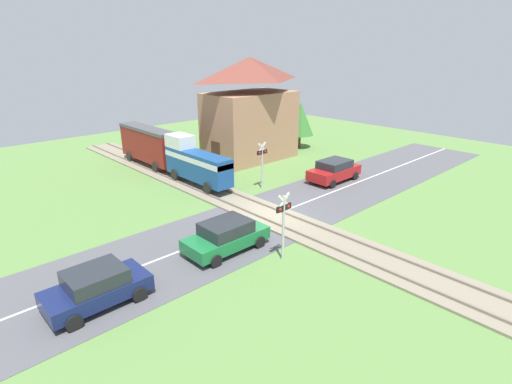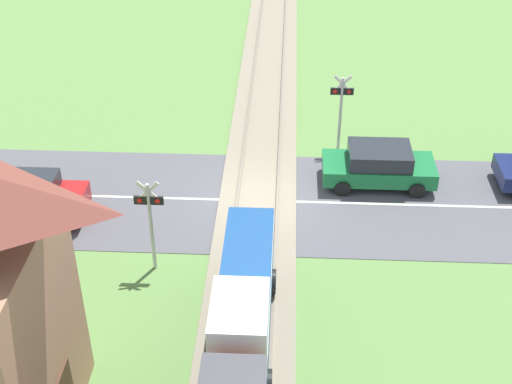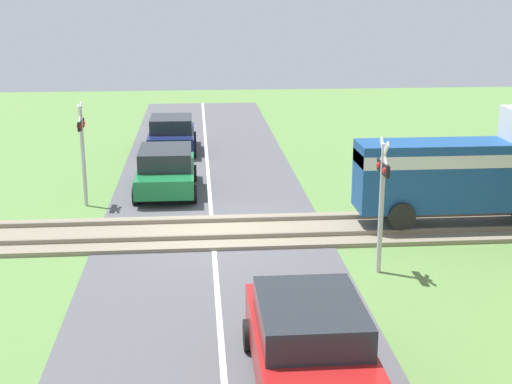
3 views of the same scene
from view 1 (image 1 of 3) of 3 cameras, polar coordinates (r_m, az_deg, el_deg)
The scene contains 12 objects.
ground_plane at distance 23.37m, azimuth 2.03°, elevation -3.51°, with size 60.00×60.00×0.00m, color #5B8442.
road_surface at distance 23.36m, azimuth 2.03°, elevation -3.49°, with size 48.00×6.40×0.02m.
track_bed at distance 23.34m, azimuth 2.04°, elevation -3.36°, with size 2.80×48.00×0.24m.
train at distance 31.02m, azimuth -12.38°, elevation 5.65°, with size 1.58×13.37×3.18m.
car_near_crossing at distance 19.36m, azimuth -4.28°, elevation -6.21°, with size 4.16×2.03×1.51m.
car_far_side at distance 29.78m, azimuth 11.10°, elevation 3.06°, with size 4.23×2.05×1.58m.
car_behind_queue at distance 16.70m, azimuth -21.83°, elevation -12.43°, with size 3.83×2.04×1.47m.
crossing_signal_west_approach at distance 18.00m, azimuth 3.96°, elevation -3.74°, with size 0.90×0.18×3.27m.
crossing_signal_east_approach at distance 27.35m, azimuth 0.87°, elevation 4.70°, with size 0.90×0.18×3.27m.
station_building at distance 34.72m, azimuth -0.89°, elevation 11.52°, with size 8.15×4.94×8.56m.
pedestrian_by_station at distance 32.72m, azimuth -8.52°, elevation 4.67°, with size 0.42×0.42×1.71m.
tree_by_station at distance 39.18m, azimuth 6.35°, elevation 10.33°, with size 2.57×2.57×4.35m.
Camera 1 is at (-15.22, -15.07, 9.35)m, focal length 28.00 mm.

